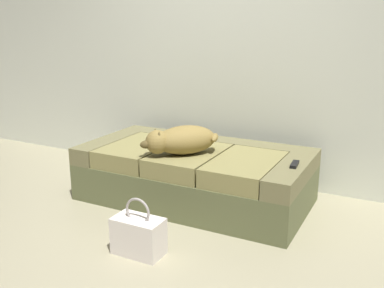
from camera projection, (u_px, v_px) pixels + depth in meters
ground_plane at (122, 255)px, 2.75m from camera, size 10.00×10.00×0.00m
back_wall at (230, 24)px, 3.83m from camera, size 6.40×0.10×2.80m
couch at (195, 174)px, 3.56m from camera, size 1.81×0.93×0.44m
dog_tan at (181, 140)px, 3.32m from camera, size 0.53×0.56×0.22m
tv_remote at (295, 164)px, 3.08m from camera, size 0.06×0.15×0.02m
handbag at (138, 235)px, 2.74m from camera, size 0.32×0.18×0.38m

